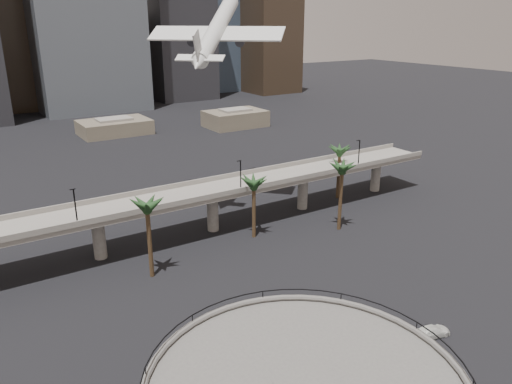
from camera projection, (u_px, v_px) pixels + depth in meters
overpass at (158, 206)px, 89.69m from camera, size 130.00×9.30×14.70m
palm_trees at (280, 176)px, 93.38m from camera, size 54.40×18.40×14.00m
low_buildings at (77, 135)px, 163.98m from camera, size 135.00×27.50×6.80m
skyline at (41, 12)px, 214.78m from camera, size 269.00×86.00×113.87m
airborne_jet at (217, 30)px, 100.42m from camera, size 23.85×23.86×16.10m
car_b at (285, 322)px, 66.64m from camera, size 5.35×3.12×1.67m
car_c at (432, 331)px, 64.93m from camera, size 5.31×2.99×1.45m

